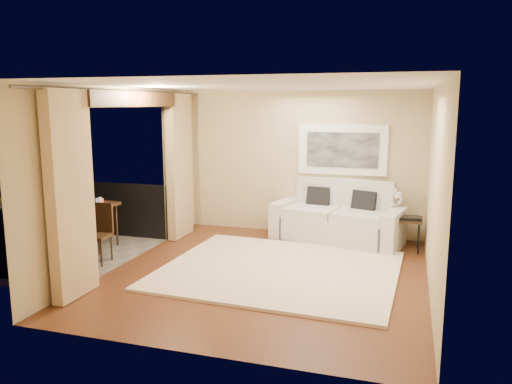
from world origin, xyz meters
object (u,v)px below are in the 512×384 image
at_px(side_table, 407,222).
at_px(bistro_table, 93,208).
at_px(balcony_chair_near, 99,228).
at_px(sofa, 338,220).
at_px(balcony_chair_far, 73,217).
at_px(ice_bucket, 89,196).
at_px(orchid, 397,202).

relative_size(side_table, bistro_table, 0.70).
xyz_separation_m(side_table, balcony_chair_near, (-4.61, -2.04, 0.04)).
relative_size(bistro_table, balcony_chair_near, 0.85).
height_order(sofa, balcony_chair_far, sofa).
distance_m(sofa, ice_bucket, 4.42).
height_order(orchid, balcony_chair_far, orchid).
bearing_deg(balcony_chair_near, balcony_chair_far, 143.91).
bearing_deg(balcony_chair_near, side_table, 18.51).
bearing_deg(bistro_table, orchid, 18.15).
height_order(sofa, side_table, sofa).
height_order(sofa, orchid, sofa).
relative_size(orchid, ice_bucket, 2.36).
bearing_deg(sofa, orchid, 6.89).
xyz_separation_m(side_table, orchid, (-0.18, 0.17, 0.30)).
bearing_deg(side_table, ice_bucket, -166.04).
xyz_separation_m(bistro_table, balcony_chair_far, (-0.37, -0.07, -0.17)).
distance_m(side_table, balcony_chair_near, 5.04).
distance_m(balcony_chair_near, ice_bucket, 1.05).
bearing_deg(orchid, sofa, 174.89).
bearing_deg(sofa, ice_bucket, -147.06).
xyz_separation_m(orchid, ice_bucket, (-5.10, -1.48, 0.10)).
relative_size(bistro_table, balcony_chair_far, 0.85).
bearing_deg(balcony_chair_far, orchid, -176.44).
distance_m(side_table, orchid, 0.38).
xyz_separation_m(sofa, side_table, (1.18, -0.26, 0.11)).
bearing_deg(ice_bucket, balcony_chair_far, -134.99).
xyz_separation_m(side_table, ice_bucket, (-5.28, -1.31, 0.39)).
distance_m(sofa, side_table, 1.21).
bearing_deg(sofa, bistro_table, -144.55).
distance_m(side_table, balcony_chair_far, 5.69).
height_order(sofa, ice_bucket, sofa).
distance_m(balcony_chair_far, balcony_chair_near, 1.02).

